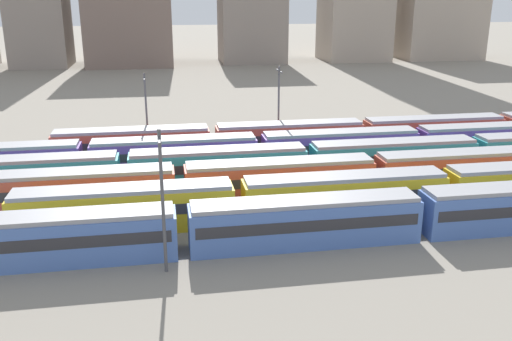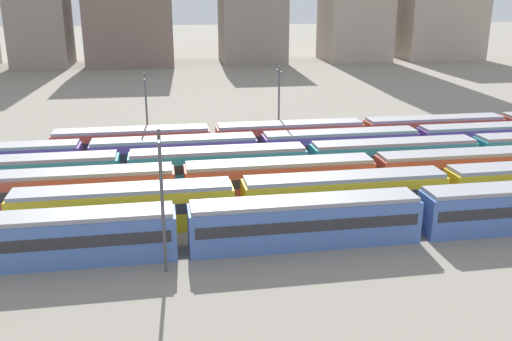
{
  "view_description": "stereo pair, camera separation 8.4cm",
  "coord_description": "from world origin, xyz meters",
  "px_view_note": "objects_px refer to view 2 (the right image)",
  "views": [
    {
      "loc": [
        6.29,
        -38.91,
        18.84
      ],
      "look_at": [
        15.22,
        13.0,
        2.04
      ],
      "focal_mm": 39.28,
      "sensor_mm": 36.0,
      "label": 1
    },
    {
      "loc": [
        6.37,
        -38.92,
        18.84
      ],
      "look_at": [
        15.22,
        13.0,
        2.04
      ],
      "focal_mm": 39.28,
      "sensor_mm": 36.0,
      "label": 2
    }
  ],
  "objects_px": {
    "catenary_pole_2": "(162,195)",
    "catenary_pole_3": "(279,103)",
    "train_track_0": "(419,214)",
    "train_track_5": "(363,134)",
    "train_track_3": "(393,157)",
    "train_track_4": "(259,150)",
    "catenary_pole_1": "(146,109)",
    "train_track_2": "(280,179)"
  },
  "relations": [
    {
      "from": "train_track_4",
      "to": "catenary_pole_3",
      "type": "bearing_deg",
      "value": 64.13
    },
    {
      "from": "train_track_4",
      "to": "catenary_pole_2",
      "type": "bearing_deg",
      "value": -114.76
    },
    {
      "from": "train_track_4",
      "to": "train_track_5",
      "type": "xyz_separation_m",
      "value": [
        14.13,
        5.2,
        0.0
      ]
    },
    {
      "from": "catenary_pole_3",
      "to": "catenary_pole_2",
      "type": "bearing_deg",
      "value": -115.04
    },
    {
      "from": "train_track_3",
      "to": "train_track_5",
      "type": "relative_size",
      "value": 1.25
    },
    {
      "from": "train_track_0",
      "to": "train_track_5",
      "type": "distance_m",
      "value": 26.43
    },
    {
      "from": "catenary_pole_1",
      "to": "catenary_pole_3",
      "type": "relative_size",
      "value": 0.95
    },
    {
      "from": "catenary_pole_3",
      "to": "train_track_3",
      "type": "bearing_deg",
      "value": -53.15
    },
    {
      "from": "catenary_pole_2",
      "to": "catenary_pole_3",
      "type": "xyz_separation_m",
      "value": [
        14.75,
        31.57,
        -0.06
      ]
    },
    {
      "from": "train_track_0",
      "to": "train_track_2",
      "type": "relative_size",
      "value": 1.34
    },
    {
      "from": "train_track_3",
      "to": "catenary_pole_3",
      "type": "distance_m",
      "value": 16.87
    },
    {
      "from": "train_track_0",
      "to": "train_track_3",
      "type": "height_order",
      "value": "same"
    },
    {
      "from": "train_track_3",
      "to": "catenary_pole_3",
      "type": "height_order",
      "value": "catenary_pole_3"
    },
    {
      "from": "train_track_0",
      "to": "train_track_5",
      "type": "xyz_separation_m",
      "value": [
        4.78,
        26.0,
        0.0
      ]
    },
    {
      "from": "train_track_3",
      "to": "catenary_pole_2",
      "type": "xyz_separation_m",
      "value": [
        -24.61,
        -18.4,
        3.82
      ]
    },
    {
      "from": "train_track_2",
      "to": "train_track_3",
      "type": "height_order",
      "value": "same"
    },
    {
      "from": "train_track_5",
      "to": "catenary_pole_2",
      "type": "bearing_deg",
      "value": -130.98
    },
    {
      "from": "train_track_4",
      "to": "train_track_3",
      "type": "bearing_deg",
      "value": -20.75
    },
    {
      "from": "train_track_3",
      "to": "train_track_4",
      "type": "relative_size",
      "value": 1.25
    },
    {
      "from": "train_track_5",
      "to": "catenary_pole_3",
      "type": "xyz_separation_m",
      "value": [
        -10.27,
        2.76,
        3.76
      ]
    },
    {
      "from": "train_track_0",
      "to": "catenary_pole_3",
      "type": "bearing_deg",
      "value": 100.82
    },
    {
      "from": "train_track_4",
      "to": "train_track_5",
      "type": "height_order",
      "value": "same"
    },
    {
      "from": "catenary_pole_1",
      "to": "catenary_pole_3",
      "type": "xyz_separation_m",
      "value": [
        16.3,
        -0.07,
        0.25
      ]
    },
    {
      "from": "catenary_pole_3",
      "to": "train_track_0",
      "type": "bearing_deg",
      "value": -79.18
    },
    {
      "from": "train_track_2",
      "to": "catenary_pole_2",
      "type": "height_order",
      "value": "catenary_pole_2"
    },
    {
      "from": "catenary_pole_2",
      "to": "catenary_pole_1",
      "type": "bearing_deg",
      "value": 92.81
    },
    {
      "from": "train_track_0",
      "to": "catenary_pole_2",
      "type": "distance_m",
      "value": 20.79
    },
    {
      "from": "train_track_5",
      "to": "catenary_pole_1",
      "type": "bearing_deg",
      "value": 173.92
    },
    {
      "from": "train_track_5",
      "to": "train_track_4",
      "type": "bearing_deg",
      "value": -159.8
    },
    {
      "from": "train_track_2",
      "to": "train_track_4",
      "type": "distance_m",
      "value": 10.4
    },
    {
      "from": "catenary_pole_1",
      "to": "catenary_pole_3",
      "type": "distance_m",
      "value": 16.3
    },
    {
      "from": "train_track_0",
      "to": "train_track_2",
      "type": "bearing_deg",
      "value": 131.61
    },
    {
      "from": "train_track_2",
      "to": "train_track_0",
      "type": "bearing_deg",
      "value": -48.39
    },
    {
      "from": "catenary_pole_2",
      "to": "train_track_2",
      "type": "bearing_deg",
      "value": 50.18
    },
    {
      "from": "train_track_2",
      "to": "catenary_pole_2",
      "type": "distance_m",
      "value": 17.61
    },
    {
      "from": "train_track_3",
      "to": "catenary_pole_2",
      "type": "bearing_deg",
      "value": -143.21
    },
    {
      "from": "train_track_5",
      "to": "catenary_pole_1",
      "type": "distance_m",
      "value": 26.95
    },
    {
      "from": "catenary_pole_1",
      "to": "catenary_pole_3",
      "type": "height_order",
      "value": "catenary_pole_3"
    },
    {
      "from": "catenary_pole_1",
      "to": "catenary_pole_3",
      "type": "bearing_deg",
      "value": -0.24
    },
    {
      "from": "train_track_5",
      "to": "train_track_0",
      "type": "bearing_deg",
      "value": -100.41
    },
    {
      "from": "catenary_pole_1",
      "to": "catenary_pole_2",
      "type": "relative_size",
      "value": 0.94
    },
    {
      "from": "catenary_pole_2",
      "to": "catenary_pole_3",
      "type": "distance_m",
      "value": 34.84
    }
  ]
}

